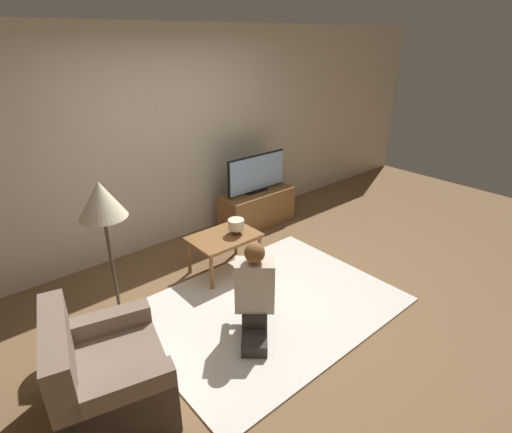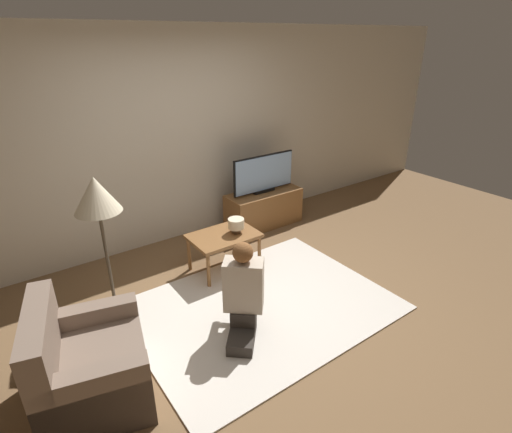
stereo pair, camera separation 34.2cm
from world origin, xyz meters
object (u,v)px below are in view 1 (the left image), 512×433
object	(u,v)px
table_lamp	(236,225)
floor_lamp	(102,207)
tv	(257,173)
coffee_table	(224,240)
armchair	(107,378)
person_kneeling	(255,291)

from	to	relation	value
table_lamp	floor_lamp	bearing A→B (deg)	-177.60
tv	coffee_table	xyz separation A→B (m)	(-1.06, -0.67, -0.37)
floor_lamp	coffee_table	bearing A→B (deg)	4.62
tv	armchair	bearing A→B (deg)	-149.83
floor_lamp	table_lamp	distance (m)	1.56
table_lamp	coffee_table	bearing A→B (deg)	162.40
coffee_table	armchair	world-z (taller)	armchair
tv	floor_lamp	bearing A→B (deg)	-161.66
coffee_table	person_kneeling	xyz separation A→B (m)	(-0.43, -1.02, 0.06)
tv	armchair	xyz separation A→B (m)	(-2.79, -1.62, -0.48)
floor_lamp	person_kneeling	size ratio (longest dim) A/B	1.55
coffee_table	floor_lamp	world-z (taller)	floor_lamp
armchair	tv	bearing A→B (deg)	-45.63
armchair	person_kneeling	bearing A→B (deg)	-78.87
tv	person_kneeling	xyz separation A→B (m)	(-1.49, -1.69, -0.31)
tv	floor_lamp	world-z (taller)	floor_lamp
person_kneeling	table_lamp	size ratio (longest dim) A/B	5.02
floor_lamp	armchair	xyz separation A→B (m)	(-0.45, -0.85, -0.90)
floor_lamp	tv	bearing A→B (deg)	18.34
floor_lamp	armchair	size ratio (longest dim) A/B	1.41
table_lamp	person_kneeling	bearing A→B (deg)	-120.16
floor_lamp	table_lamp	bearing A→B (deg)	2.40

